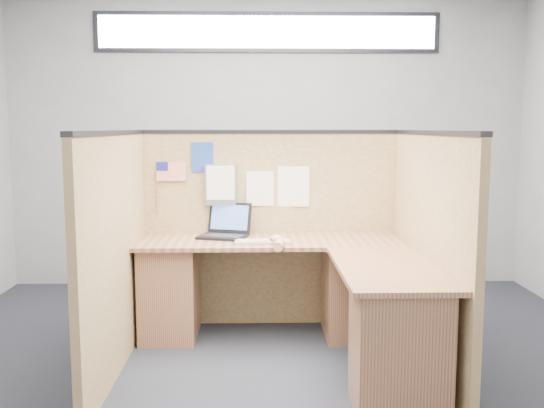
{
  "coord_description": "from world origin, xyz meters",
  "views": [
    {
      "loc": [
        -0.1,
        -3.69,
        1.55
      ],
      "look_at": [
        0.0,
        0.5,
        1.02
      ],
      "focal_mm": 40.0,
      "sensor_mm": 36.0,
      "label": 1
    }
  ],
  "objects_px": {
    "l_desk": "(300,299)",
    "laptop": "(223,228)",
    "keyboard": "(263,242)",
    "mouse": "(276,241)"
  },
  "relations": [
    {
      "from": "laptop",
      "to": "l_desk",
      "type": "bearing_deg",
      "value": -27.15
    },
    {
      "from": "mouse",
      "to": "l_desk",
      "type": "bearing_deg",
      "value": -56.73
    },
    {
      "from": "laptop",
      "to": "mouse",
      "type": "distance_m",
      "value": 0.5
    },
    {
      "from": "laptop",
      "to": "keyboard",
      "type": "xyz_separation_m",
      "value": [
        0.3,
        -0.3,
        -0.05
      ]
    },
    {
      "from": "l_desk",
      "to": "laptop",
      "type": "xyz_separation_m",
      "value": [
        -0.54,
        0.54,
        0.4
      ]
    },
    {
      "from": "l_desk",
      "to": "mouse",
      "type": "height_order",
      "value": "mouse"
    },
    {
      "from": "laptop",
      "to": "mouse",
      "type": "bearing_deg",
      "value": -20.72
    },
    {
      "from": "keyboard",
      "to": "mouse",
      "type": "relative_size",
      "value": 4.16
    },
    {
      "from": "l_desk",
      "to": "laptop",
      "type": "relative_size",
      "value": 4.68
    },
    {
      "from": "l_desk",
      "to": "laptop",
      "type": "bearing_deg",
      "value": 135.11
    }
  ]
}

